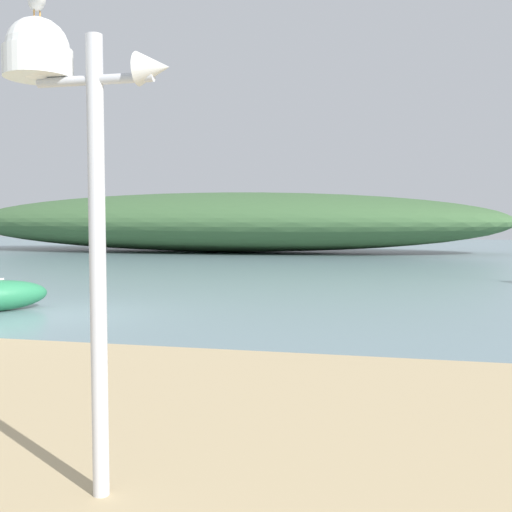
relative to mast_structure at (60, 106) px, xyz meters
The scene contains 3 objects.
ground_plane 10.37m from the mast_structure, 121.62° to the left, with size 120.00×120.00×0.00m, color gray.
distant_hill 38.18m from the mast_structure, 104.34° to the left, with size 39.92×11.76×4.20m, color #3D6038.
mast_structure is the anchor object (origin of this frame).
Camera 1 is at (7.51, -12.34, 2.22)m, focal length 41.48 mm.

